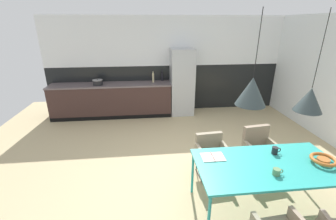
{
  "coord_description": "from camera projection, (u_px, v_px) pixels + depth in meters",
  "views": [
    {
      "loc": [
        -0.69,
        -3.16,
        2.43
      ],
      "look_at": [
        -0.27,
        0.72,
        0.94
      ],
      "focal_mm": 24.25,
      "sensor_mm": 36.0,
      "label": 1
    }
  ],
  "objects": [
    {
      "name": "ground_plane",
      "position": [
        188.0,
        175.0,
        3.87
      ],
      "size": [
        8.67,
        8.67,
        0.0
      ],
      "primitive_type": "plane",
      "color": "tan"
    },
    {
      "name": "back_wall_splashback_dark",
      "position": [
        168.0,
        88.0,
        6.65
      ],
      "size": [
        6.67,
        0.12,
        1.32
      ],
      "primitive_type": "cube",
      "color": "black",
      "rests_on": "ground"
    },
    {
      "name": "back_wall_panel_upper",
      "position": [
        168.0,
        41.0,
        6.18
      ],
      "size": [
        6.67,
        0.12,
        1.32
      ],
      "primitive_type": "cube",
      "color": "white",
      "rests_on": "back_wall_splashback_dark"
    },
    {
      "name": "kitchen_counter",
      "position": [
        112.0,
        100.0,
        6.23
      ],
      "size": [
        3.23,
        0.63,
        0.91
      ],
      "color": "#3C2824",
      "rests_on": "ground"
    },
    {
      "name": "refrigerator_column",
      "position": [
        182.0,
        82.0,
        6.27
      ],
      "size": [
        0.63,
        0.6,
        1.81
      ],
      "primitive_type": "cube",
      "color": "#ADAFB2",
      "rests_on": "ground"
    },
    {
      "name": "dining_table",
      "position": [
        268.0,
        167.0,
        2.93
      ],
      "size": [
        1.85,
        0.95,
        0.74
      ],
      "color": "teal",
      "rests_on": "ground"
    },
    {
      "name": "armchair_corner_seat",
      "position": [
        259.0,
        145.0,
        3.82
      ],
      "size": [
        0.54,
        0.52,
        0.81
      ],
      "rotation": [
        0.0,
        0.0,
        3.26
      ],
      "color": "gray",
      "rests_on": "ground"
    },
    {
      "name": "armchair_far_side",
      "position": [
        211.0,
        150.0,
        3.76
      ],
      "size": [
        0.52,
        0.51,
        0.71
      ],
      "rotation": [
        0.0,
        0.0,
        3.22
      ],
      "color": "gray",
      "rests_on": "ground"
    },
    {
      "name": "fruit_bowl",
      "position": [
        323.0,
        160.0,
        2.92
      ],
      "size": [
        0.32,
        0.32,
        0.08
      ],
      "color": "#B2662D",
      "rests_on": "dining_table"
    },
    {
      "name": "open_book",
      "position": [
        213.0,
        157.0,
        3.06
      ],
      "size": [
        0.31,
        0.23,
        0.02
      ],
      "color": "white",
      "rests_on": "dining_table"
    },
    {
      "name": "mug_white_ceramic",
      "position": [
        277.0,
        172.0,
        2.7
      ],
      "size": [
        0.13,
        0.09,
        0.08
      ],
      "color": "#5B8456",
      "rests_on": "dining_table"
    },
    {
      "name": "mug_dark_espresso",
      "position": [
        275.0,
        150.0,
        3.13
      ],
      "size": [
        0.13,
        0.08,
        0.1
      ],
      "color": "black",
      "rests_on": "dining_table"
    },
    {
      "name": "cooking_pot",
      "position": [
        98.0,
        82.0,
        5.95
      ],
      "size": [
        0.26,
        0.26,
        0.16
      ],
      "color": "black",
      "rests_on": "kitchen_counter"
    },
    {
      "name": "bottle_wine_green",
      "position": [
        153.0,
        78.0,
        6.2
      ],
      "size": [
        0.06,
        0.06,
        0.3
      ],
      "color": "tan",
      "rests_on": "kitchen_counter"
    },
    {
      "name": "bottle_spice_small",
      "position": [
        162.0,
        76.0,
        6.38
      ],
      "size": [
        0.07,
        0.07,
        0.32
      ],
      "color": "black",
      "rests_on": "kitchen_counter"
    },
    {
      "name": "pendant_lamp_over_table_near",
      "position": [
        252.0,
        91.0,
        2.51
      ],
      "size": [
        0.34,
        0.34,
        1.01
      ],
      "color": "black"
    },
    {
      "name": "pendant_lamp_over_table_far",
      "position": [
        309.0,
        100.0,
        2.65
      ],
      "size": [
        0.32,
        0.32,
        1.13
      ],
      "color": "black"
    }
  ]
}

